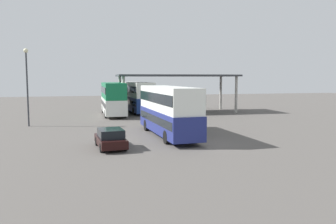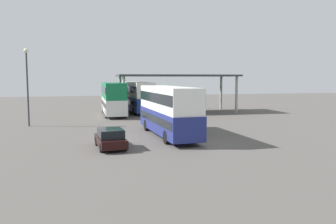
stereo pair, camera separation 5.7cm
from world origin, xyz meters
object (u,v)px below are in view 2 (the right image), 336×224
Objects in this scene: double_decker_main at (168,109)px; double_decker_near_canopy at (113,97)px; lamppost_tall at (27,77)px; double_decker_mid_row at (137,96)px; parked_hatchback at (110,138)px.

double_decker_main is 1.01× the size of double_decker_near_canopy.
lamppost_tall reaches higher than double_decker_main.
double_decker_near_canopy is at bearing 7.49° from double_decker_main.
double_decker_mid_row is at bearing 41.08° from lamppost_tall.
lamppost_tall is at bearing 127.95° from double_decker_mid_row.
double_decker_mid_row reaches higher than parked_hatchback.
double_decker_near_canopy is 12.57m from lamppost_tall.
double_decker_main is at bearing 174.85° from double_decker_mid_row.
parked_hatchback is at bearing 174.90° from double_decker_near_canopy.
parked_hatchback is 21.15m from double_decker_near_canopy.
lamppost_tall reaches higher than double_decker_near_canopy.
double_decker_near_canopy is (-2.87, 17.18, 0.05)m from double_decker_main.
double_decker_near_canopy is at bearing -10.29° from parked_hatchback.
double_decker_main is 20.06m from double_decker_mid_row.
double_decker_main is at bearing -36.69° from lamppost_tall.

